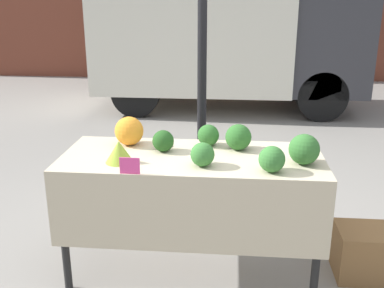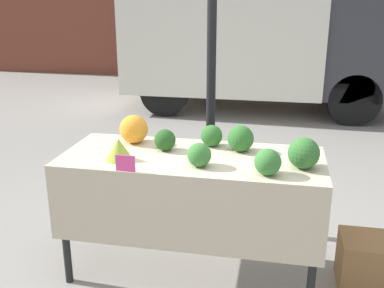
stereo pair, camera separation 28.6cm
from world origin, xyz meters
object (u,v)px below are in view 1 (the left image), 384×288
Objects in this scene: parked_truck at (220,29)px; price_sign at (130,166)px; orange_cauliflower at (129,131)px; produce_crate at (369,253)px.

parked_truck is 5.33m from price_sign.
parked_truck is 21.80× the size of orange_cauliflower.
produce_crate is (1.19, -4.91, -1.15)m from parked_truck.
price_sign is at bearing -165.58° from produce_crate.
produce_crate is (1.65, -0.14, -0.78)m from orange_cauliflower.
orange_cauliflower reaches higher than produce_crate.
price_sign is 1.74m from produce_crate.
parked_truck is at bearing 103.64° from produce_crate.
price_sign is (-0.34, -5.30, -0.42)m from parked_truck.
orange_cauliflower is (-0.46, -4.77, -0.37)m from parked_truck.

